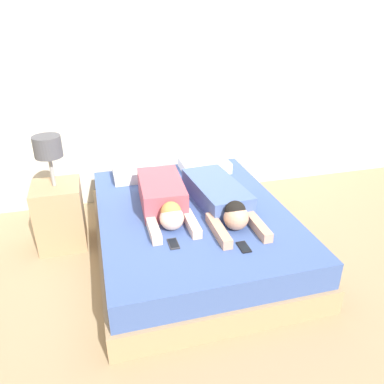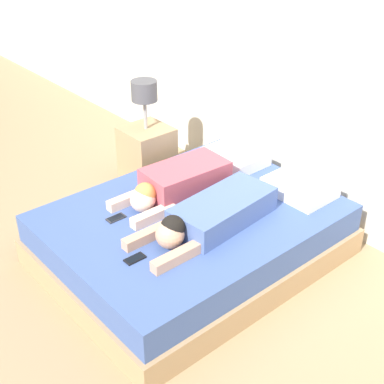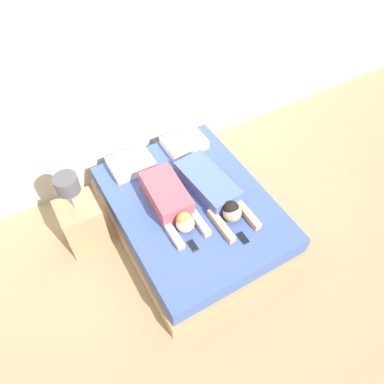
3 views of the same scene
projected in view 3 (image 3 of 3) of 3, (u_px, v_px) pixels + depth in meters
name	position (u px, v px, depth m)	size (l,w,h in m)	color
ground_plane	(192.00, 224.00, 4.12)	(12.00, 12.00, 0.00)	#9E8460
wall_back	(135.00, 68.00, 3.74)	(12.00, 0.06, 2.60)	beige
bed	(192.00, 213.00, 3.97)	(1.54, 1.98, 0.40)	tan
pillow_head_left	(131.00, 164.00, 4.08)	(0.46, 0.36, 0.10)	white
pillow_head_right	(184.00, 143.00, 4.29)	(0.46, 0.36, 0.10)	white
person_left	(170.00, 200.00, 3.68)	(0.37, 0.89, 0.22)	#B24C59
person_right	(213.00, 190.00, 3.80)	(0.41, 1.08, 0.21)	#4C66A5
cell_phone_left	(193.00, 246.00, 3.47)	(0.07, 0.13, 0.01)	#2D2D33
cell_phone_right	(243.00, 238.00, 3.53)	(0.07, 0.13, 0.01)	black
nightstand	(81.00, 221.00, 3.74)	(0.39, 0.39, 0.98)	tan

